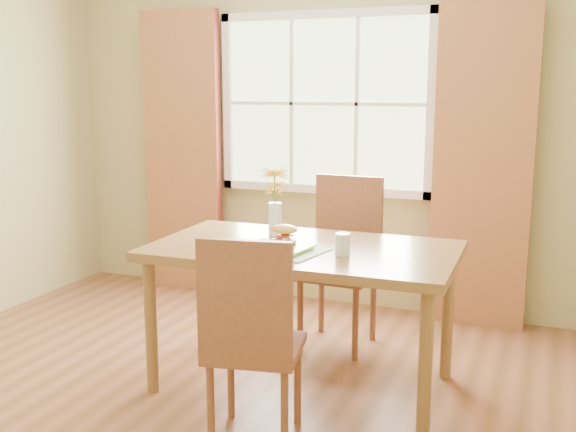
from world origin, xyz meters
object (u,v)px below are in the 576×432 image
(dining_table, at_px, (303,261))
(water_glass, at_px, (343,245))
(flower_vase, at_px, (275,195))
(croissant_sandwich, at_px, (284,235))
(chair_near, at_px, (251,334))
(chair_far, at_px, (343,253))

(dining_table, bearing_deg, water_glass, -24.66)
(flower_vase, bearing_deg, dining_table, -38.22)
(croissant_sandwich, bearing_deg, dining_table, 40.47)
(chair_near, distance_m, flower_vase, 1.05)
(chair_far, bearing_deg, croissant_sandwich, -93.47)
(croissant_sandwich, bearing_deg, chair_far, 76.67)
(chair_far, xyz_separation_m, flower_vase, (-0.25, -0.52, 0.44))
(dining_table, relative_size, chair_near, 1.64)
(chair_far, bearing_deg, flower_vase, -113.36)
(chair_far, xyz_separation_m, water_glass, (0.25, -0.82, 0.26))
(chair_near, xyz_separation_m, flower_vase, (-0.26, 0.90, 0.47))
(chair_near, distance_m, croissant_sandwich, 0.70)
(water_glass, bearing_deg, chair_far, 106.84)
(croissant_sandwich, distance_m, water_glass, 0.33)
(dining_table, xyz_separation_m, chair_near, (0.02, -0.70, -0.16))
(chair_near, xyz_separation_m, croissant_sandwich, (-0.09, 0.62, 0.31))
(dining_table, height_order, chair_far, chair_far)
(croissant_sandwich, xyz_separation_m, water_glass, (0.33, -0.02, -0.02))
(dining_table, relative_size, chair_far, 1.53)
(chair_far, height_order, flower_vase, flower_vase)
(chair_far, height_order, water_glass, chair_far)
(chair_near, bearing_deg, croissant_sandwich, 87.36)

